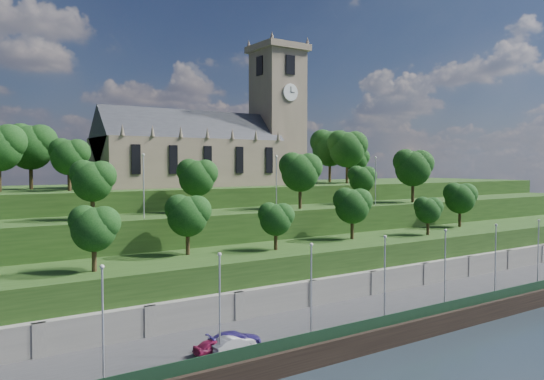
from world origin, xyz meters
TOP-DOWN VIEW (x-y plane):
  - ground at (0.00, 0.00)m, footprint 320.00×320.00m
  - promenade at (0.00, 6.00)m, footprint 160.00×12.00m
  - quay_wall at (0.00, -0.05)m, footprint 160.00×0.50m
  - fence at (0.00, 0.60)m, footprint 160.00×0.10m
  - retaining_wall at (0.00, 11.97)m, footprint 160.00×2.10m
  - embankment_lower at (0.00, 18.00)m, footprint 160.00×12.00m
  - embankment_upper at (0.00, 29.00)m, footprint 160.00×10.00m
  - hilltop at (0.00, 50.00)m, footprint 160.00×32.00m
  - church at (0.79, 45.98)m, footprint 38.60×12.35m
  - trees_lower at (3.65, 18.44)m, footprint 68.48×8.79m
  - trees_upper at (7.93, 27.86)m, footprint 62.23×8.72m
  - trees_hilltop at (4.73, 45.32)m, footprint 72.61×16.27m
  - lamp_posts_promenade at (-2.00, 2.50)m, footprint 60.36×0.36m
  - lamp_posts_upper at (-0.00, 26.00)m, footprint 40.36×0.36m
  - car_left at (-21.94, 3.44)m, footprint 3.96×1.61m
  - car_middle at (-20.47, 2.99)m, footprint 4.50×2.07m
  - car_right at (-19.74, 3.86)m, footprint 5.25×2.51m

SIDE VIEW (x-z plane):
  - ground at x=0.00m, z-range 0.00..0.00m
  - promenade at x=0.00m, z-range 0.00..2.00m
  - quay_wall at x=0.00m, z-range 0.00..2.20m
  - retaining_wall at x=0.00m, z-range 0.00..5.00m
  - fence at x=0.00m, z-range 2.00..3.20m
  - car_left at x=-21.94m, z-range 2.00..3.35m
  - car_middle at x=-20.47m, z-range 2.00..3.43m
  - car_right at x=-19.74m, z-range 2.00..3.47m
  - embankment_lower at x=0.00m, z-range 0.00..8.00m
  - embankment_upper at x=0.00m, z-range 0.00..12.00m
  - lamp_posts_promenade at x=-2.00m, z-range 2.63..11.77m
  - hilltop at x=0.00m, z-range 0.00..15.00m
  - trees_lower at x=3.65m, z-range 8.92..16.58m
  - lamp_posts_upper at x=0.00m, z-range 12.61..20.69m
  - trees_upper at x=7.93m, z-range 12.89..22.42m
  - trees_hilltop at x=4.73m, z-range 16.13..27.42m
  - church at x=0.79m, z-range 8.72..36.32m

